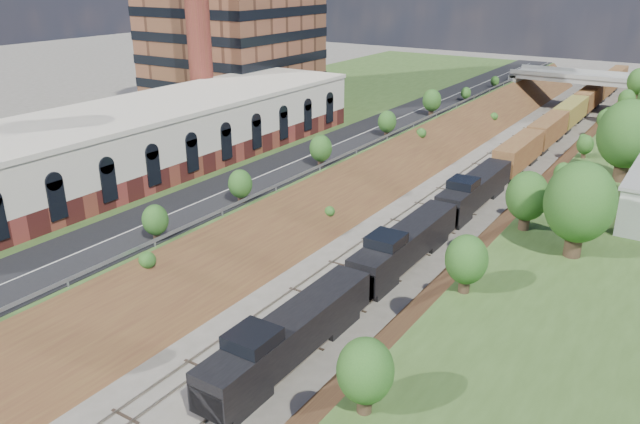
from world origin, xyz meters
TOP-DOWN VIEW (x-y plane):
  - platform_left at (-33.00, 60.00)m, footprint 44.00×180.00m
  - embankment_left at (-11.00, 60.00)m, footprint 10.00×180.00m
  - embankment_right at (11.00, 60.00)m, footprint 10.00×180.00m
  - rail_left_track at (-2.60, 60.00)m, footprint 1.58×180.00m
  - rail_right_track at (2.60, 60.00)m, footprint 1.58×180.00m
  - road at (-15.50, 60.00)m, footprint 8.00×180.00m
  - guardrail at (-11.40, 59.80)m, footprint 0.10×171.00m
  - commercial_building at (-28.00, 38.00)m, footprint 14.30×62.30m
  - overpass at (0.00, 122.00)m, footprint 24.50×8.30m
  - tree_right_large at (17.00, 40.00)m, footprint 5.25×5.25m
  - tree_left_crest at (-11.80, 20.00)m, footprint 2.45×2.45m
  - freight_train at (2.60, 90.37)m, footprint 2.88×147.03m

SIDE VIEW (x-z plane):
  - embankment_left at x=-11.00m, z-range -5.00..5.00m
  - embankment_right at x=11.00m, z-range -5.00..5.00m
  - rail_left_track at x=-2.60m, z-range 0.00..0.18m
  - rail_right_track at x=2.60m, z-range 0.00..0.18m
  - platform_left at x=-33.00m, z-range 0.00..5.00m
  - freight_train at x=2.60m, z-range 0.23..4.78m
  - overpass at x=0.00m, z-range 1.22..8.62m
  - road at x=-15.50m, z-range 5.00..5.10m
  - guardrail at x=-11.40m, z-range 5.20..5.90m
  - tree_left_crest at x=-11.80m, z-range 5.26..8.82m
  - commercial_building at x=-28.00m, z-range 5.01..12.01m
  - tree_right_large at x=17.00m, z-range 5.58..13.19m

